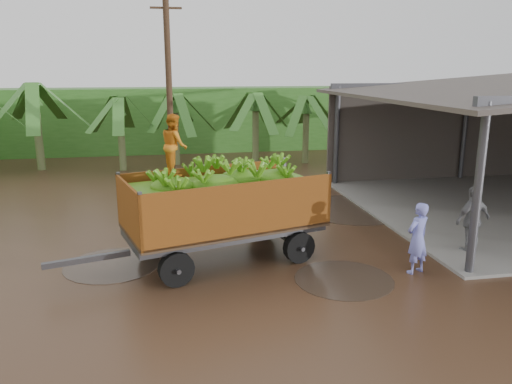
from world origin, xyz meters
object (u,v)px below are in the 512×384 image
Objects in this scene: banana_trailer at (223,205)px; utility_pole at (169,92)px; man_blue at (418,238)px; man_grey at (473,220)px.

banana_trailer is 0.89× the size of utility_pole.
man_blue is 2.26m from man_grey.
man_blue is 0.95× the size of man_grey.
utility_pole is at bearing -84.13° from man_blue.
man_blue is (4.33, -1.66, -0.58)m from banana_trailer.
utility_pole reaches higher than man_blue.
man_grey is at bearing -51.09° from utility_pole.
banana_trailer is at bearing -82.88° from utility_pole.
banana_trailer is 3.73× the size of man_grey.
utility_pole is at bearing -62.38° from man_grey.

